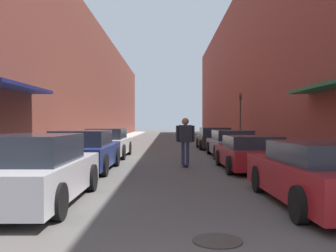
{
  "coord_description": "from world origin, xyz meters",
  "views": [
    {
      "loc": [
        -0.1,
        -2.33,
        1.66
      ],
      "look_at": [
        -0.08,
        11.67,
        1.53
      ],
      "focal_mm": 40.0,
      "sensor_mm": 36.0,
      "label": 1
    }
  ],
  "objects_px": {
    "traffic_light": "(240,113)",
    "manhole_cover": "(217,241)",
    "parked_car_left_2": "(107,143)",
    "parked_car_right_1": "(250,153)",
    "parked_car_right_0": "(321,174)",
    "parked_car_right_3": "(214,139)",
    "parked_car_left_1": "(83,151)",
    "parked_car_left_0": "(35,171)",
    "skateboarder": "(185,136)",
    "parked_car_right_2": "(231,144)"
  },
  "relations": [
    {
      "from": "parked_car_left_0",
      "to": "manhole_cover",
      "type": "height_order",
      "value": "parked_car_left_0"
    },
    {
      "from": "manhole_cover",
      "to": "traffic_light",
      "type": "xyz_separation_m",
      "value": [
        4.36,
        20.94,
        2.31
      ]
    },
    {
      "from": "parked_car_left_2",
      "to": "skateboarder",
      "type": "relative_size",
      "value": 2.32
    },
    {
      "from": "traffic_light",
      "to": "parked_car_left_2",
      "type": "bearing_deg",
      "value": -133.99
    },
    {
      "from": "parked_car_right_2",
      "to": "parked_car_left_2",
      "type": "bearing_deg",
      "value": -178.46
    },
    {
      "from": "parked_car_left_2",
      "to": "parked_car_left_1",
      "type": "bearing_deg",
      "value": -89.97
    },
    {
      "from": "parked_car_left_0",
      "to": "parked_car_right_3",
      "type": "height_order",
      "value": "parked_car_left_0"
    },
    {
      "from": "parked_car_right_3",
      "to": "manhole_cover",
      "type": "relative_size",
      "value": 5.72
    },
    {
      "from": "parked_car_right_0",
      "to": "parked_car_right_3",
      "type": "xyz_separation_m",
      "value": [
        -0.14,
        16.19,
        0.02
      ]
    },
    {
      "from": "parked_car_left_2",
      "to": "manhole_cover",
      "type": "height_order",
      "value": "parked_car_left_2"
    },
    {
      "from": "parked_car_left_0",
      "to": "traffic_light",
      "type": "bearing_deg",
      "value": 67.28
    },
    {
      "from": "parked_car_right_1",
      "to": "traffic_light",
      "type": "relative_size",
      "value": 1.16
    },
    {
      "from": "parked_car_left_1",
      "to": "parked_car_right_1",
      "type": "distance_m",
      "value": 5.8
    },
    {
      "from": "parked_car_left_2",
      "to": "parked_car_right_1",
      "type": "xyz_separation_m",
      "value": [
        5.8,
        -4.85,
        -0.08
      ]
    },
    {
      "from": "parked_car_right_0",
      "to": "parked_car_right_3",
      "type": "distance_m",
      "value": 16.19
    },
    {
      "from": "parked_car_left_1",
      "to": "traffic_light",
      "type": "bearing_deg",
      "value": 59.22
    },
    {
      "from": "manhole_cover",
      "to": "parked_car_right_3",
      "type": "bearing_deg",
      "value": 83.05
    },
    {
      "from": "skateboarder",
      "to": "traffic_light",
      "type": "bearing_deg",
      "value": 69.92
    },
    {
      "from": "parked_car_right_3",
      "to": "traffic_light",
      "type": "distance_m",
      "value": 3.67
    },
    {
      "from": "traffic_light",
      "to": "parked_car_right_1",
      "type": "bearing_deg",
      "value": -99.35
    },
    {
      "from": "parked_car_left_1",
      "to": "parked_car_right_3",
      "type": "xyz_separation_m",
      "value": [
        5.84,
        10.86,
        -0.03
      ]
    },
    {
      "from": "parked_car_left_0",
      "to": "parked_car_left_1",
      "type": "xyz_separation_m",
      "value": [
        -0.2,
        5.17,
        0.0
      ]
    },
    {
      "from": "parked_car_right_1",
      "to": "manhole_cover",
      "type": "distance_m",
      "value": 8.18
    },
    {
      "from": "parked_car_right_1",
      "to": "parked_car_right_3",
      "type": "height_order",
      "value": "parked_car_right_3"
    },
    {
      "from": "skateboarder",
      "to": "manhole_cover",
      "type": "distance_m",
      "value": 8.97
    },
    {
      "from": "parked_car_left_0",
      "to": "traffic_light",
      "type": "distance_m",
      "value": 20.15
    },
    {
      "from": "parked_car_left_2",
      "to": "parked_car_right_2",
      "type": "xyz_separation_m",
      "value": [
        5.96,
        0.16,
        -0.04
      ]
    },
    {
      "from": "parked_car_right_0",
      "to": "skateboarder",
      "type": "height_order",
      "value": "skateboarder"
    },
    {
      "from": "traffic_light",
      "to": "manhole_cover",
      "type": "bearing_deg",
      "value": -101.78
    },
    {
      "from": "parked_car_right_3",
      "to": "parked_car_right_2",
      "type": "bearing_deg",
      "value": -88.76
    },
    {
      "from": "parked_car_left_0",
      "to": "parked_car_right_0",
      "type": "xyz_separation_m",
      "value": [
        5.78,
        -0.16,
        -0.05
      ]
    },
    {
      "from": "parked_car_left_0",
      "to": "parked_car_right_0",
      "type": "distance_m",
      "value": 5.78
    },
    {
      "from": "parked_car_left_1",
      "to": "parked_car_left_2",
      "type": "relative_size",
      "value": 1.02
    },
    {
      "from": "parked_car_right_2",
      "to": "parked_car_right_3",
      "type": "distance_m",
      "value": 5.59
    },
    {
      "from": "parked_car_left_1",
      "to": "manhole_cover",
      "type": "bearing_deg",
      "value": -64.69
    },
    {
      "from": "parked_car_left_1",
      "to": "parked_car_right_3",
      "type": "height_order",
      "value": "parked_car_left_1"
    },
    {
      "from": "manhole_cover",
      "to": "traffic_light",
      "type": "bearing_deg",
      "value": 78.22
    },
    {
      "from": "parked_car_right_1",
      "to": "parked_car_left_0",
      "type": "bearing_deg",
      "value": -135.85
    },
    {
      "from": "parked_car_right_1",
      "to": "parked_car_left_2",
      "type": "bearing_deg",
      "value": 140.12
    },
    {
      "from": "parked_car_right_0",
      "to": "parked_car_right_1",
      "type": "height_order",
      "value": "parked_car_right_0"
    },
    {
      "from": "parked_car_right_1",
      "to": "parked_car_right_3",
      "type": "xyz_separation_m",
      "value": [
        0.04,
        10.59,
        0.06
      ]
    },
    {
      "from": "parked_car_left_2",
      "to": "parked_car_right_1",
      "type": "distance_m",
      "value": 7.56
    },
    {
      "from": "parked_car_right_2",
      "to": "parked_car_right_3",
      "type": "bearing_deg",
      "value": 91.24
    },
    {
      "from": "parked_car_left_0",
      "to": "parked_car_right_3",
      "type": "relative_size",
      "value": 1.11
    },
    {
      "from": "parked_car_left_1",
      "to": "manhole_cover",
      "type": "distance_m",
      "value": 8.42
    },
    {
      "from": "parked_car_right_3",
      "to": "parked_car_left_2",
      "type": "bearing_deg",
      "value": -135.47
    },
    {
      "from": "parked_car_left_0",
      "to": "skateboarder",
      "type": "xyz_separation_m",
      "value": [
        3.35,
        6.48,
        0.46
      ]
    },
    {
      "from": "parked_car_left_1",
      "to": "parked_car_right_0",
      "type": "relative_size",
      "value": 0.95
    },
    {
      "from": "parked_car_right_1",
      "to": "skateboarder",
      "type": "relative_size",
      "value": 2.25
    },
    {
      "from": "parked_car_left_1",
      "to": "parked_car_right_2",
      "type": "distance_m",
      "value": 7.96
    }
  ]
}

